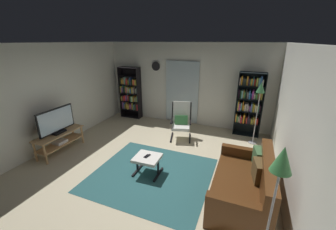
% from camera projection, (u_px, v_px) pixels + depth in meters
% --- Properties ---
extents(ground_plane, '(7.02, 7.02, 0.00)m').
position_uv_depth(ground_plane, '(145.00, 167.00, 4.59)').
color(ground_plane, beige).
extents(wall_back, '(5.60, 0.06, 2.60)m').
position_uv_depth(wall_back, '(186.00, 85.00, 6.68)').
color(wall_back, silver).
rests_on(wall_back, ground).
extents(wall_left, '(0.06, 6.00, 2.60)m').
position_uv_depth(wall_left, '(46.00, 98.00, 5.09)').
color(wall_left, silver).
rests_on(wall_left, ground).
extents(wall_right, '(0.06, 6.00, 2.60)m').
position_uv_depth(wall_right, '(297.00, 133.00, 3.20)').
color(wall_right, silver).
rests_on(wall_right, ground).
extents(glass_door_panel, '(1.10, 0.01, 2.00)m').
position_uv_depth(glass_door_panel, '(182.00, 92.00, 6.74)').
color(glass_door_panel, silver).
extents(area_rug, '(2.39, 2.17, 0.01)m').
position_uv_depth(area_rug, '(152.00, 174.00, 4.34)').
color(area_rug, '#2B5B5E').
rests_on(area_rug, ground).
extents(tv_stand, '(0.43, 1.22, 0.51)m').
position_uv_depth(tv_stand, '(60.00, 139.00, 5.13)').
color(tv_stand, tan).
rests_on(tv_stand, ground).
extents(television, '(0.20, 0.98, 0.62)m').
position_uv_depth(television, '(57.00, 122.00, 4.97)').
color(television, black).
rests_on(television, tv_stand).
extents(bookshelf_near_tv, '(0.75, 0.30, 1.79)m').
position_uv_depth(bookshelf_near_tv, '(131.00, 93.00, 7.34)').
color(bookshelf_near_tv, black).
rests_on(bookshelf_near_tv, ground).
extents(bookshelf_near_sofa, '(0.71, 0.30, 1.84)m').
position_uv_depth(bookshelf_near_sofa, '(249.00, 103.00, 5.88)').
color(bookshelf_near_sofa, black).
rests_on(bookshelf_near_sofa, ground).
extents(leather_sofa, '(0.92, 1.72, 0.85)m').
position_uv_depth(leather_sofa, '(245.00, 185.00, 3.57)').
color(leather_sofa, '#532E15').
rests_on(leather_sofa, ground).
extents(lounge_armchair, '(0.72, 0.78, 1.02)m').
position_uv_depth(lounge_armchair, '(181.00, 120.00, 5.86)').
color(lounge_armchair, black).
rests_on(lounge_armchair, ground).
extents(ottoman, '(0.54, 0.50, 0.40)m').
position_uv_depth(ottoman, '(147.00, 160.00, 4.28)').
color(ottoman, white).
rests_on(ottoman, ground).
extents(tv_remote, '(0.07, 0.15, 0.02)m').
position_uv_depth(tv_remote, '(148.00, 156.00, 4.26)').
color(tv_remote, black).
rests_on(tv_remote, ottoman).
extents(cell_phone, '(0.09, 0.15, 0.01)m').
position_uv_depth(cell_phone, '(147.00, 156.00, 4.26)').
color(cell_phone, black).
rests_on(cell_phone, ottoman).
extents(floor_lamp_by_sofa, '(0.22, 0.22, 1.73)m').
position_uv_depth(floor_lamp_by_sofa, '(279.00, 175.00, 2.01)').
color(floor_lamp_by_sofa, '#A5A5AD').
rests_on(floor_lamp_by_sofa, ground).
extents(floor_lamp_by_shelf, '(0.22, 0.22, 1.67)m').
position_uv_depth(floor_lamp_by_shelf, '(260.00, 94.00, 5.22)').
color(floor_lamp_by_shelf, '#A5A5AD').
rests_on(floor_lamp_by_shelf, ground).
extents(wall_clock, '(0.29, 0.03, 0.29)m').
position_uv_depth(wall_clock, '(156.00, 66.00, 6.78)').
color(wall_clock, silver).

